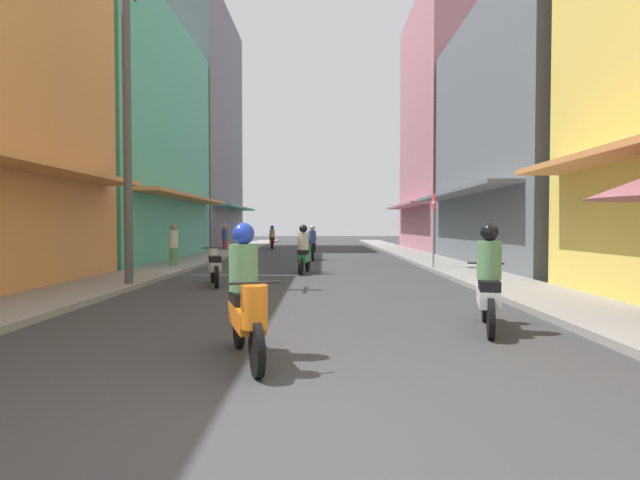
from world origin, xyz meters
name	(u,v)px	position (x,y,z in m)	size (l,w,h in m)	color
ground_plane	(314,259)	(0.00, 18.79, 0.00)	(100.28, 100.28, 0.00)	#38383A
sidewalk_left	(205,258)	(-5.07, 18.79, 0.06)	(1.99, 53.58, 0.12)	gray
sidewalk_right	(423,258)	(5.07, 18.79, 0.06)	(1.99, 53.58, 0.12)	gray
building_left_mid	(110,139)	(-9.06, 17.89, 5.40)	(7.05, 11.85, 10.81)	#4CB28C
building_left_far	(185,130)	(-9.06, 29.61, 8.13)	(7.05, 10.83, 16.27)	slate
building_right_mid	(549,139)	(9.06, 15.01, 4.87)	(7.05, 11.21, 9.74)	slate
building_right_far	(462,127)	(9.06, 26.62, 7.73)	(7.05, 10.79, 15.47)	#B7727F
motorbike_white	(488,283)	(2.89, 3.66, 0.70)	(0.68, 1.77, 1.58)	black
motorbike_silver	(214,266)	(-2.39, 9.01, 0.50)	(0.73, 1.75, 0.96)	black
motorbike_blue	(301,239)	(-1.28, 33.63, 0.50)	(0.68, 1.77, 0.96)	black
motorbike_black	(312,244)	(-0.06, 18.26, 0.70)	(0.55, 1.81, 1.58)	black
motorbike_red	(272,238)	(-3.02, 28.71, 0.70)	(0.59, 1.80, 1.58)	black
motorbike_green	(304,252)	(-0.16, 12.08, 0.70)	(0.56, 1.80, 1.58)	black
motorbike_orange	(246,299)	(-0.41, 2.05, 0.70)	(0.75, 1.74, 1.58)	black
pedestrian_far	(225,236)	(-5.51, 25.41, 0.94)	(0.44, 0.44, 1.68)	#99333F
pedestrian_midway	(174,246)	(-4.98, 13.87, 0.81)	(0.34, 0.34, 1.61)	#598C59
utility_pole	(127,124)	(-4.33, 8.31, 4.02)	(0.20, 1.20, 7.89)	#4C4C4F
street_sign_no_entry	(434,221)	(4.23, 13.00, 1.72)	(0.07, 0.60, 2.65)	gray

